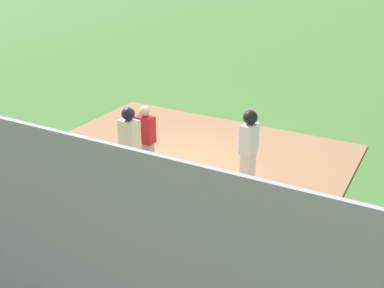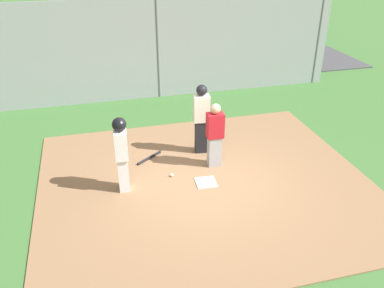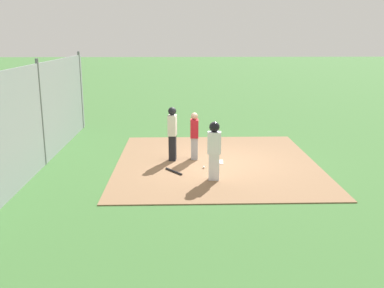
{
  "view_description": "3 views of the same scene",
  "coord_description": "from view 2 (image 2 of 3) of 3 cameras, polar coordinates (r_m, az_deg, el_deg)",
  "views": [
    {
      "loc": [
        4.9,
        -8.3,
        4.75
      ],
      "look_at": [
        0.45,
        -0.2,
        0.72
      ],
      "focal_mm": 43.89,
      "sensor_mm": 36.0,
      "label": 1
    },
    {
      "loc": [
        2.21,
        7.22,
        5.0
      ],
      "look_at": [
        0.24,
        -0.28,
        0.89
      ],
      "focal_mm": 38.02,
      "sensor_mm": 36.0,
      "label": 2
    },
    {
      "loc": [
        13.66,
        -1.18,
        4.05
      ],
      "look_at": [
        0.4,
        -0.8,
        0.74
      ],
      "focal_mm": 41.13,
      "sensor_mm": 36.0,
      "label": 3
    }
  ],
  "objects": [
    {
      "name": "runner",
      "position": [
        8.46,
        -9.87,
        -0.79
      ],
      "size": [
        0.29,
        0.4,
        1.68
      ],
      "rotation": [
        0.0,
        0.0,
        3.07
      ],
      "color": "silver",
      "rests_on": "dirt_infield"
    },
    {
      "name": "catcher",
      "position": [
        9.32,
        3.23,
        1.34
      ],
      "size": [
        0.39,
        0.27,
        1.56
      ],
      "rotation": [
        0.0,
        0.0,
        1.55
      ],
      "color": "#9E9EA3",
      "rests_on": "dirt_infield"
    },
    {
      "name": "home_plate",
      "position": [
        9.03,
        1.97,
        -5.39
      ],
      "size": [
        0.47,
        0.47,
        0.02
      ],
      "primitive_type": "cube",
      "rotation": [
        0.0,
        0.0,
        -0.07
      ],
      "color": "white",
      "rests_on": "dirt_infield"
    },
    {
      "name": "parking_lot",
      "position": [
        17.17,
        -6.76,
        10.89
      ],
      "size": [
        18.0,
        5.2,
        0.04
      ],
      "primitive_type": "cube",
      "color": "#424247",
      "rests_on": "ground_plane"
    },
    {
      "name": "baseball",
      "position": [
        9.24,
        -2.85,
        -4.36
      ],
      "size": [
        0.07,
        0.07,
        0.07
      ],
      "primitive_type": "sphere",
      "color": "white",
      "rests_on": "dirt_infield"
    },
    {
      "name": "parked_car_dark",
      "position": [
        17.95,
        1.76,
        13.78
      ],
      "size": [
        4.31,
        2.12,
        1.28
      ],
      "rotation": [
        0.0,
        0.0,
        3.21
      ],
      "color": "black",
      "rests_on": "parking_lot"
    },
    {
      "name": "baseball_bat",
      "position": [
        9.97,
        -6.0,
        -1.92
      ],
      "size": [
        0.67,
        0.52,
        0.06
      ],
      "primitive_type": "cylinder",
      "rotation": [
        0.0,
        1.57,
        0.64
      ],
      "color": "black",
      "rests_on": "dirt_infield"
    },
    {
      "name": "dirt_infield",
      "position": [
        9.04,
        1.96,
        -5.52
      ],
      "size": [
        7.2,
        6.4,
        0.03
      ],
      "primitive_type": "cube",
      "color": "#896647",
      "rests_on": "ground_plane"
    },
    {
      "name": "umpire",
      "position": [
        9.85,
        1.33,
        3.73
      ],
      "size": [
        0.41,
        0.3,
        1.76
      ],
      "rotation": [
        0.0,
        0.0,
        1.45
      ],
      "color": "black",
      "rests_on": "dirt_infield"
    },
    {
      "name": "ground_plane",
      "position": [
        9.05,
        1.96,
        -5.6
      ],
      "size": [
        140.0,
        140.0,
        0.0
      ],
      "primitive_type": "plane",
      "color": "#3D6B33"
    },
    {
      "name": "backstop_fence",
      "position": [
        13.35,
        -4.78,
        13.11
      ],
      "size": [
        12.0,
        0.1,
        3.35
      ],
      "color": "#93999E",
      "rests_on": "ground_plane"
    }
  ]
}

